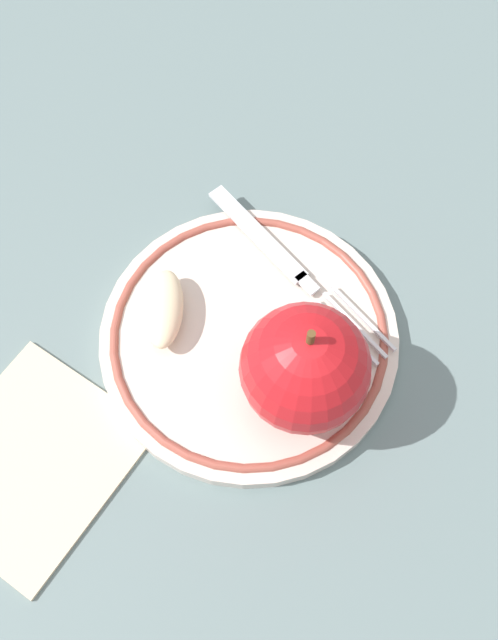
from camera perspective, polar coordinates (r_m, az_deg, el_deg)
ground_plane at (r=0.49m, az=-2.10°, el=-1.62°), size 2.00×2.00×0.00m
plate at (r=0.48m, az=0.00°, el=-1.38°), size 0.20×0.20×0.01m
apple_red_whole at (r=0.42m, az=4.50°, el=-3.84°), size 0.08×0.08×0.09m
apple_slice_front at (r=0.48m, az=-6.81°, el=0.91°), size 0.05×0.06×0.02m
fork at (r=0.50m, az=3.22°, el=4.34°), size 0.04×0.18×0.00m
napkin_folded at (r=0.48m, az=-17.08°, el=-10.71°), size 0.16×0.15×0.01m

